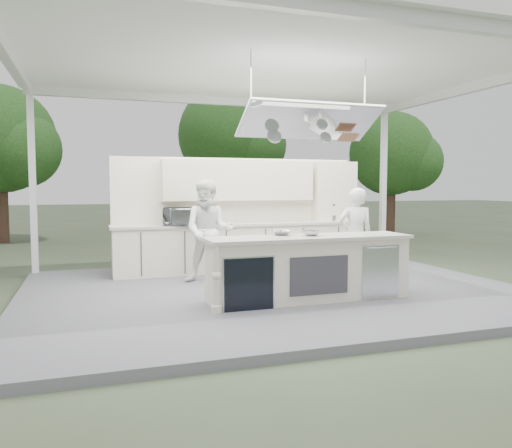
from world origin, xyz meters
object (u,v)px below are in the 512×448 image
object	(u,v)px
back_counter	(241,246)
sous_chef	(209,231)
demo_island	(308,268)
head_chef	(355,236)

from	to	relation	value
back_counter	sous_chef	world-z (taller)	sous_chef
sous_chef	back_counter	bearing A→B (deg)	69.12
demo_island	back_counter	world-z (taller)	same
back_counter	head_chef	xyz separation A→B (m)	(1.49, -1.91, 0.35)
sous_chef	head_chef	bearing A→B (deg)	0.35
head_chef	back_counter	bearing A→B (deg)	-38.09
sous_chef	demo_island	bearing A→B (deg)	-38.24
demo_island	back_counter	size ratio (longest dim) A/B	0.61
back_counter	head_chef	distance (m)	2.45
demo_island	head_chef	size ratio (longest dim) A/B	1.87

